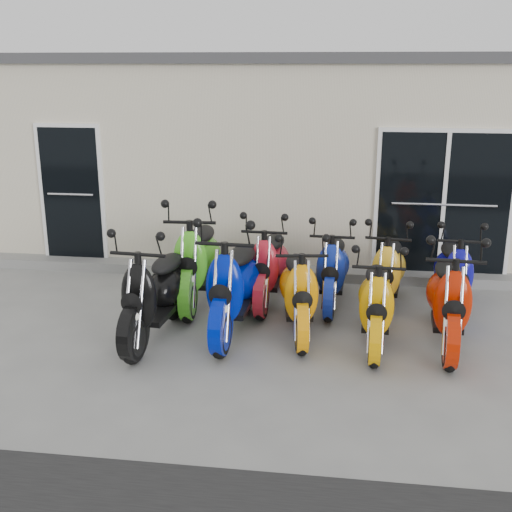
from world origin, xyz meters
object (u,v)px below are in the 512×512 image
(scooter_front_orange_b, at_px, (377,291))
(scooter_back_green, at_px, (197,248))
(scooter_front_black, at_px, (155,281))
(scooter_front_red, at_px, (450,287))
(scooter_back_red, at_px, (269,255))
(scooter_back_yellow, at_px, (389,261))
(scooter_front_orange_a, at_px, (299,279))
(scooter_back_blue, at_px, (333,258))
(scooter_front_blue, at_px, (234,272))
(scooter_back_extra, at_px, (454,263))

(scooter_front_orange_b, relative_size, scooter_back_green, 0.85)
(scooter_front_black, height_order, scooter_front_red, scooter_front_black)
(scooter_front_black, height_order, scooter_back_green, scooter_back_green)
(scooter_front_black, distance_m, scooter_back_red, 1.84)
(scooter_back_green, xyz_separation_m, scooter_back_yellow, (2.59, 0.16, -0.12))
(scooter_back_red, bearing_deg, scooter_front_red, -24.26)
(scooter_front_orange_a, bearing_deg, scooter_front_red, -12.30)
(scooter_back_blue, height_order, scooter_back_yellow, scooter_back_blue)
(scooter_back_green, bearing_deg, scooter_front_orange_a, -33.33)
(scooter_front_black, bearing_deg, scooter_front_orange_a, 18.75)
(scooter_front_red, bearing_deg, scooter_front_black, -170.97)
(scooter_front_orange_a, bearing_deg, scooter_front_blue, 179.93)
(scooter_back_red, height_order, scooter_back_yellow, scooter_back_red)
(scooter_front_red, height_order, scooter_back_red, scooter_front_red)
(scooter_back_blue, bearing_deg, scooter_front_blue, -134.13)
(scooter_front_orange_b, bearing_deg, scooter_back_yellow, 82.74)
(scooter_back_green, height_order, scooter_back_yellow, scooter_back_green)
(scooter_back_extra, bearing_deg, scooter_front_orange_b, -128.44)
(scooter_front_orange_b, xyz_separation_m, scooter_back_extra, (1.06, 1.23, 0.00))
(scooter_front_black, bearing_deg, scooter_back_green, 84.85)
(scooter_back_red, bearing_deg, scooter_back_blue, 4.74)
(scooter_back_blue, bearing_deg, scooter_back_yellow, 2.47)
(scooter_front_black, height_order, scooter_back_yellow, scooter_front_black)
(scooter_front_black, relative_size, scooter_back_yellow, 1.11)
(scooter_back_blue, bearing_deg, scooter_front_orange_a, -108.86)
(scooter_front_black, height_order, scooter_back_extra, scooter_front_black)
(scooter_front_black, bearing_deg, scooter_back_red, 53.94)
(scooter_front_blue, height_order, scooter_back_yellow, scooter_front_blue)
(scooter_front_orange_a, bearing_deg, scooter_front_orange_b, -21.37)
(scooter_front_blue, distance_m, scooter_front_red, 2.53)
(scooter_front_black, bearing_deg, scooter_front_orange_b, 9.03)
(scooter_front_red, height_order, scooter_back_yellow, scooter_front_red)
(scooter_front_red, xyz_separation_m, scooter_back_green, (-3.21, 1.00, 0.06))
(scooter_back_green, distance_m, scooter_back_extra, 3.45)
(scooter_front_blue, bearing_deg, scooter_back_red, 76.92)
(scooter_front_red, height_order, scooter_back_extra, scooter_front_red)
(scooter_front_orange_b, height_order, scooter_back_green, scooter_back_green)
(scooter_back_red, relative_size, scooter_back_extra, 1.04)
(scooter_front_black, distance_m, scooter_back_extra, 3.93)
(scooter_front_orange_a, bearing_deg, scooter_front_black, -173.73)
(scooter_front_orange_a, height_order, scooter_front_orange_b, scooter_front_orange_a)
(scooter_front_orange_b, distance_m, scooter_back_red, 1.84)
(scooter_front_blue, xyz_separation_m, scooter_front_orange_b, (1.70, -0.12, -0.11))
(scooter_front_red, relative_size, scooter_back_yellow, 1.09)
(scooter_back_red, distance_m, scooter_back_extra, 2.46)
(scooter_front_black, xyz_separation_m, scooter_back_green, (0.22, 1.27, 0.04))
(scooter_front_black, xyz_separation_m, scooter_back_extra, (3.66, 1.42, -0.07))
(scooter_back_blue, distance_m, scooter_back_yellow, 0.74)
(scooter_front_orange_b, bearing_deg, scooter_back_red, 141.90)
(scooter_front_black, distance_m, scooter_front_red, 3.44)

